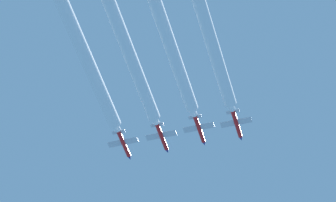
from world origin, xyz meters
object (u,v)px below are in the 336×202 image
(jet_center, at_px, (199,129))
(jet_inner_right, at_px, (237,124))
(jet_far_left, at_px, (124,144))
(jet_inner_left, at_px, (162,137))

(jet_center, xyz_separation_m, jet_inner_right, (10.12, 0.69, -0.08))
(jet_far_left, distance_m, jet_inner_right, 31.39)
(jet_center, bearing_deg, jet_far_left, -179.62)
(jet_inner_left, distance_m, jet_inner_right, 20.64)
(jet_inner_left, height_order, jet_center, jet_center)
(jet_far_left, relative_size, jet_center, 1.00)
(jet_far_left, bearing_deg, jet_inner_right, 1.52)
(jet_center, bearing_deg, jet_inner_right, 3.90)
(jet_inner_left, bearing_deg, jet_inner_right, 1.76)
(jet_inner_left, bearing_deg, jet_far_left, -178.95)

